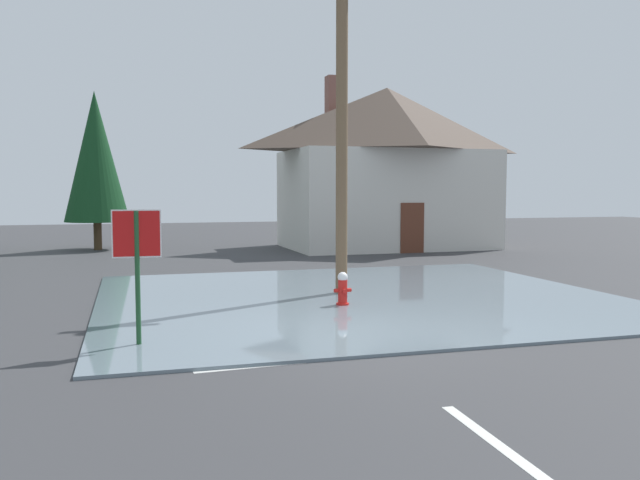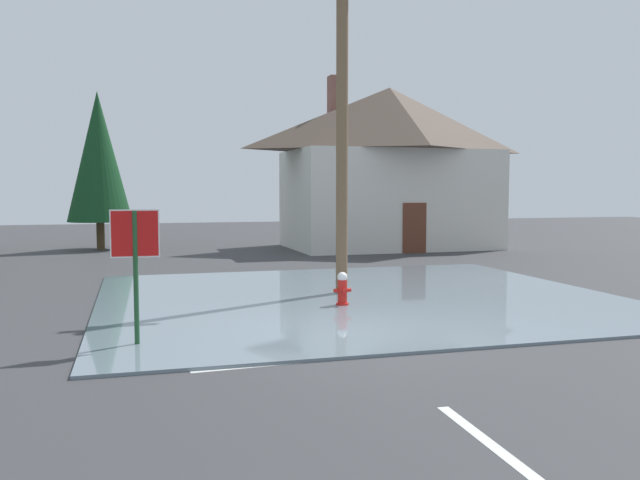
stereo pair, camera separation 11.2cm
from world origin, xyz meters
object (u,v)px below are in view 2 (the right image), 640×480
(stop_sign_near, at_px, (135,249))
(house, at_px, (389,165))
(utility_pole, at_px, (342,125))
(pine_tree_tall_left, at_px, (99,157))
(fire_hydrant, at_px, (342,290))

(stop_sign_near, height_order, house, house)
(house, bearing_deg, utility_pole, -116.59)
(utility_pole, relative_size, pine_tree_tall_left, 1.17)
(fire_hydrant, relative_size, utility_pole, 0.10)
(utility_pole, bearing_deg, stop_sign_near, -139.42)
(house, xyz_separation_m, pine_tree_tall_left, (-12.06, 2.32, 0.30))
(fire_hydrant, bearing_deg, stop_sign_near, -149.59)
(stop_sign_near, bearing_deg, fire_hydrant, 30.41)
(utility_pole, bearing_deg, fire_hydrant, -107.09)
(pine_tree_tall_left, bearing_deg, fire_hydrant, -70.05)
(utility_pole, xyz_separation_m, pine_tree_tall_left, (-6.16, 14.09, -0.15))
(fire_hydrant, xyz_separation_m, house, (6.37, 13.34, 3.21))
(utility_pole, bearing_deg, house, 63.41)
(house, bearing_deg, fire_hydrant, -115.55)
(stop_sign_near, height_order, fire_hydrant, stop_sign_near)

